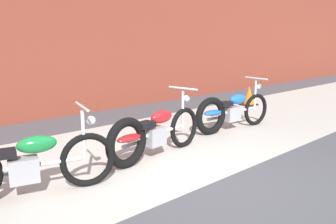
{
  "coord_description": "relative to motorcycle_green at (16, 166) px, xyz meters",
  "views": [
    {
      "loc": [
        -3.05,
        -2.62,
        1.76
      ],
      "look_at": [
        0.23,
        0.99,
        0.75
      ],
      "focal_mm": 36.45,
      "sensor_mm": 36.0,
      "label": 1
    }
  ],
  "objects": [
    {
      "name": "ground_plane",
      "position": [
        1.9,
        -1.18,
        -0.4
      ],
      "size": [
        80.0,
        80.0,
        0.0
      ],
      "primitive_type": "plane",
      "color": "#47474C"
    },
    {
      "name": "sidewalk_slab",
      "position": [
        1.9,
        0.57,
        -0.4
      ],
      "size": [
        36.0,
        3.5,
        0.01
      ],
      "primitive_type": "cube",
      "color": "#B2ADA3",
      "rests_on": "ground"
    },
    {
      "name": "brick_building_wall",
      "position": [
        1.9,
        4.02,
        2.01
      ],
      "size": [
        36.0,
        0.5,
        4.82
      ],
      "primitive_type": "cube",
      "color": "brown",
      "rests_on": "ground"
    },
    {
      "name": "motorcycle_green",
      "position": [
        0.0,
        0.0,
        0.0
      ],
      "size": [
        1.97,
        0.77,
        1.03
      ],
      "rotation": [
        0.0,
        0.0,
        -0.26
      ],
      "color": "black",
      "rests_on": "ground"
    },
    {
      "name": "motorcycle_red",
      "position": [
        1.99,
        0.05,
        0.0
      ],
      "size": [
        2.0,
        0.58,
        1.03
      ],
      "rotation": [
        0.0,
        0.0,
        0.12
      ],
      "color": "black",
      "rests_on": "ground"
    },
    {
      "name": "motorcycle_blue",
      "position": [
        4.21,
        0.3,
        0.0
      ],
      "size": [
        2.0,
        0.6,
        1.03
      ],
      "rotation": [
        0.0,
        0.0,
        -0.11
      ],
      "color": "black",
      "rests_on": "ground"
    },
    {
      "name": "traffic_cone",
      "position": [
        6.87,
        1.67,
        -0.15
      ],
      "size": [
        0.4,
        0.4,
        0.55
      ],
      "color": "orange",
      "rests_on": "ground"
    }
  ]
}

